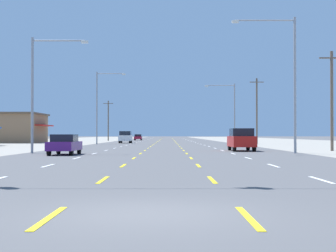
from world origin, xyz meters
name	(u,v)px	position (x,y,z in m)	size (l,w,h in m)	color
ground_plane	(166,144)	(0.00, 66.00, 0.00)	(572.00, 572.00, 0.00)	#4C4C4F
lot_apron_right	(335,144)	(24.75, 66.00, 0.00)	(28.00, 440.00, 0.01)	gray
lane_markings	(167,141)	(0.00, 104.50, 0.01)	(10.64, 227.60, 0.01)	white
signal_span_wire	(151,22)	(-0.24, 7.16, 5.12)	(26.56, 0.52, 8.89)	brown
sedan_far_left_nearest	(65,144)	(-7.07, 27.40, 0.76)	(1.80, 4.50, 1.46)	#4C196B
suv_far_right_near	(242,139)	(6.81, 35.89, 1.03)	(1.98, 4.90, 1.98)	red
suv_far_left_mid	(126,137)	(-6.76, 76.49, 1.03)	(1.98, 4.90, 1.98)	white
sedan_far_left_midfar	(139,137)	(-7.02, 117.35, 0.76)	(1.80, 4.50, 1.46)	maroon
storefront_left_row_2	(10,128)	(-27.24, 79.71, 2.58)	(12.71, 11.89, 5.12)	#8C6B4C
streetlight_left_row_0	(39,85)	(-9.66, 30.23, 5.27)	(4.40, 0.26, 8.96)	gray
streetlight_right_row_0	(289,74)	(9.63, 30.23, 6.16)	(4.96, 0.26, 10.54)	gray
streetlight_left_row_1	(100,103)	(-9.74, 66.36, 6.15)	(4.33, 0.26, 10.67)	gray
streetlight_right_row_1	(232,109)	(9.64, 66.36, 5.26)	(4.49, 0.26, 8.93)	gray
utility_pole_right_row_0	(333,99)	(14.82, 35.97, 4.60)	(2.20, 0.26, 8.82)	brown
utility_pole_right_row_1	(258,110)	(14.19, 70.78, 5.30)	(2.20, 0.26, 10.21)	brown
utility_pole_left_row_2	(109,120)	(-13.03, 105.75, 4.68)	(2.20, 0.26, 8.96)	brown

